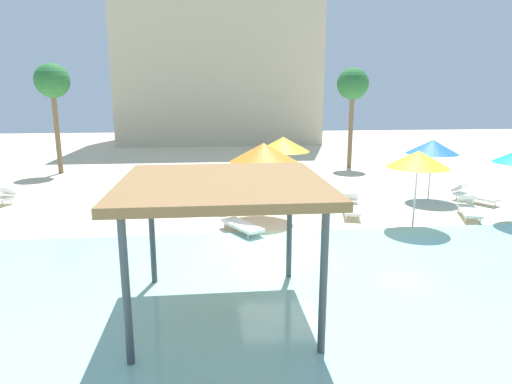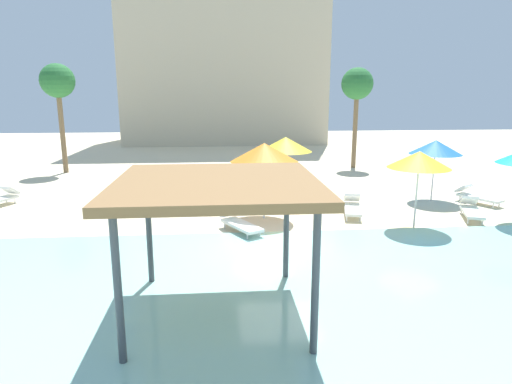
{
  "view_description": "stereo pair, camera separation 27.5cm",
  "coord_description": "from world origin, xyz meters",
  "px_view_note": "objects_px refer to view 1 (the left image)",
  "views": [
    {
      "loc": [
        -2.03,
        -12.42,
        4.62
      ],
      "look_at": [
        -0.54,
        2.0,
        1.3
      ],
      "focal_mm": 30.81,
      "sensor_mm": 36.0,
      "label": 1
    },
    {
      "loc": [
        -1.75,
        -12.45,
        4.62
      ],
      "look_at": [
        -0.54,
        2.0,
        1.3
      ],
      "focal_mm": 30.81,
      "sensor_mm": 36.0,
      "label": 2
    }
  ],
  "objects_px": {
    "lounge_chair_1": "(272,196)",
    "lounge_chair_3": "(213,192)",
    "beach_umbrella_orange_2": "(264,152)",
    "lounge_chair_2": "(351,206)",
    "lounge_chair_0": "(469,208)",
    "palm_tree_0": "(353,86)",
    "shade_pavilion": "(223,189)",
    "beach_umbrella_yellow_5": "(418,159)",
    "beach_umbrella_blue_0": "(433,147)",
    "lounge_chair_6": "(239,222)",
    "lounge_chair_5": "(472,195)",
    "palm_tree_1": "(52,83)",
    "beach_umbrella_yellow_1": "(283,144)"
  },
  "relations": [
    {
      "from": "lounge_chair_3",
      "to": "lounge_chair_5",
      "type": "distance_m",
      "value": 11.11
    },
    {
      "from": "lounge_chair_6",
      "to": "palm_tree_1",
      "type": "distance_m",
      "value": 16.08
    },
    {
      "from": "beach_umbrella_blue_0",
      "to": "lounge_chair_0",
      "type": "bearing_deg",
      "value": -85.59
    },
    {
      "from": "beach_umbrella_yellow_5",
      "to": "lounge_chair_5",
      "type": "relative_size",
      "value": 1.38
    },
    {
      "from": "lounge_chair_2",
      "to": "lounge_chair_6",
      "type": "relative_size",
      "value": 1.02
    },
    {
      "from": "beach_umbrella_blue_0",
      "to": "shade_pavilion",
      "type": "bearing_deg",
      "value": -134.96
    },
    {
      "from": "shade_pavilion",
      "to": "beach_umbrella_yellow_5",
      "type": "bearing_deg",
      "value": 38.79
    },
    {
      "from": "beach_umbrella_orange_2",
      "to": "beach_umbrella_yellow_5",
      "type": "distance_m",
      "value": 5.31
    },
    {
      "from": "lounge_chair_6",
      "to": "palm_tree_1",
      "type": "height_order",
      "value": "palm_tree_1"
    },
    {
      "from": "beach_umbrella_orange_2",
      "to": "lounge_chair_2",
      "type": "distance_m",
      "value": 4.04
    },
    {
      "from": "beach_umbrella_orange_2",
      "to": "beach_umbrella_yellow_5",
      "type": "bearing_deg",
      "value": -18.67
    },
    {
      "from": "shade_pavilion",
      "to": "lounge_chair_3",
      "type": "height_order",
      "value": "shade_pavilion"
    },
    {
      "from": "palm_tree_1",
      "to": "lounge_chair_5",
      "type": "bearing_deg",
      "value": -24.34
    },
    {
      "from": "beach_umbrella_yellow_1",
      "to": "beach_umbrella_blue_0",
      "type": "bearing_deg",
      "value": -18.55
    },
    {
      "from": "lounge_chair_6",
      "to": "palm_tree_1",
      "type": "xyz_separation_m",
      "value": [
        -9.6,
        12.0,
        4.75
      ]
    },
    {
      "from": "lounge_chair_2",
      "to": "beach_umbrella_yellow_5",
      "type": "bearing_deg",
      "value": 54.7
    },
    {
      "from": "lounge_chair_0",
      "to": "lounge_chair_1",
      "type": "relative_size",
      "value": 1.01
    },
    {
      "from": "lounge_chair_6",
      "to": "palm_tree_1",
      "type": "relative_size",
      "value": 0.32
    },
    {
      "from": "lounge_chair_1",
      "to": "palm_tree_0",
      "type": "xyz_separation_m",
      "value": [
        6.08,
        8.62,
        4.62
      ]
    },
    {
      "from": "beach_umbrella_yellow_5",
      "to": "lounge_chair_5",
      "type": "distance_m",
      "value": 5.64
    },
    {
      "from": "lounge_chair_0",
      "to": "palm_tree_1",
      "type": "distance_m",
      "value": 21.93
    },
    {
      "from": "beach_umbrella_yellow_1",
      "to": "shade_pavilion",
      "type": "bearing_deg",
      "value": -105.31
    },
    {
      "from": "lounge_chair_5",
      "to": "lounge_chair_2",
      "type": "bearing_deg",
      "value": -106.03
    },
    {
      "from": "lounge_chair_6",
      "to": "beach_umbrella_orange_2",
      "type": "bearing_deg",
      "value": 117.92
    },
    {
      "from": "beach_umbrella_orange_2",
      "to": "palm_tree_0",
      "type": "distance_m",
      "value": 12.92
    },
    {
      "from": "lounge_chair_5",
      "to": "beach_umbrella_yellow_5",
      "type": "bearing_deg",
      "value": -81.35
    },
    {
      "from": "lounge_chair_1",
      "to": "lounge_chair_3",
      "type": "relative_size",
      "value": 0.99
    },
    {
      "from": "lounge_chair_5",
      "to": "lounge_chair_6",
      "type": "distance_m",
      "value": 10.62
    },
    {
      "from": "lounge_chair_3",
      "to": "lounge_chair_6",
      "type": "relative_size",
      "value": 1.02
    },
    {
      "from": "beach_umbrella_blue_0",
      "to": "lounge_chair_6",
      "type": "height_order",
      "value": "beach_umbrella_blue_0"
    },
    {
      "from": "lounge_chair_1",
      "to": "lounge_chair_2",
      "type": "relative_size",
      "value": 0.99
    },
    {
      "from": "beach_umbrella_orange_2",
      "to": "lounge_chair_6",
      "type": "relative_size",
      "value": 1.45
    },
    {
      "from": "lounge_chair_1",
      "to": "lounge_chair_5",
      "type": "bearing_deg",
      "value": 93.84
    },
    {
      "from": "shade_pavilion",
      "to": "lounge_chair_0",
      "type": "relative_size",
      "value": 2.04
    },
    {
      "from": "lounge_chair_5",
      "to": "palm_tree_1",
      "type": "distance_m",
      "value": 22.21
    },
    {
      "from": "lounge_chair_1",
      "to": "lounge_chair_3",
      "type": "distance_m",
      "value": 2.61
    },
    {
      "from": "beach_umbrella_orange_2",
      "to": "lounge_chair_5",
      "type": "distance_m",
      "value": 9.54
    },
    {
      "from": "beach_umbrella_blue_0",
      "to": "palm_tree_0",
      "type": "distance_m",
      "value": 9.08
    },
    {
      "from": "lounge_chair_6",
      "to": "lounge_chair_0",
      "type": "bearing_deg",
      "value": 67.13
    },
    {
      "from": "beach_umbrella_blue_0",
      "to": "beach_umbrella_orange_2",
      "type": "distance_m",
      "value": 7.81
    },
    {
      "from": "beach_umbrella_yellow_5",
      "to": "beach_umbrella_blue_0",
      "type": "bearing_deg",
      "value": 56.92
    },
    {
      "from": "beach_umbrella_yellow_5",
      "to": "palm_tree_0",
      "type": "xyz_separation_m",
      "value": [
        1.66,
        12.46,
        2.55
      ]
    },
    {
      "from": "lounge_chair_0",
      "to": "palm_tree_0",
      "type": "xyz_separation_m",
      "value": [
        -1.03,
        11.37,
        4.62
      ]
    },
    {
      "from": "beach_umbrella_orange_2",
      "to": "lounge_chair_2",
      "type": "relative_size",
      "value": 1.42
    },
    {
      "from": "beach_umbrella_blue_0",
      "to": "lounge_chair_0",
      "type": "distance_m",
      "value": 3.38
    },
    {
      "from": "beach_umbrella_yellow_1",
      "to": "lounge_chair_3",
      "type": "distance_m",
      "value": 3.93
    },
    {
      "from": "lounge_chair_2",
      "to": "palm_tree_1",
      "type": "distance_m",
      "value": 18.03
    },
    {
      "from": "shade_pavilion",
      "to": "lounge_chair_2",
      "type": "height_order",
      "value": "shade_pavilion"
    },
    {
      "from": "beach_umbrella_yellow_1",
      "to": "lounge_chair_6",
      "type": "distance_m",
      "value": 6.49
    },
    {
      "from": "beach_umbrella_blue_0",
      "to": "lounge_chair_5",
      "type": "bearing_deg",
      "value": -19.82
    }
  ]
}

